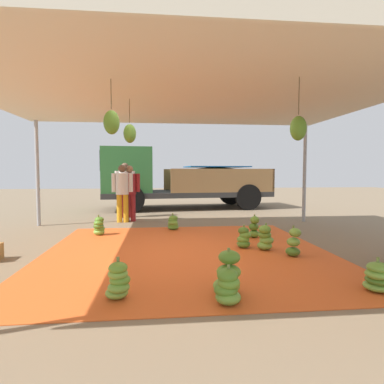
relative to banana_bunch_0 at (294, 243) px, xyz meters
name	(u,v)px	position (x,y,z in m)	size (l,w,h in m)	color
ground_plane	(178,225)	(-1.83, 3.50, -0.24)	(40.00, 40.00, 0.00)	#7F6B51
tarp_orange	(187,252)	(-1.83, 0.50, -0.23)	(5.21, 5.31, 0.01)	#E05B23
tent_canopy	(187,95)	(-1.84, 0.41, 2.60)	(8.00, 7.00, 2.93)	#9EA0A5
banana_bunch_0	(294,243)	(0.00, 0.00, 0.00)	(0.34, 0.33, 0.54)	#477523
banana_bunch_1	(265,238)	(-0.35, 0.47, -0.01)	(0.37, 0.39, 0.51)	#75A83D
banana_bunch_2	(378,278)	(0.34, -1.72, -0.05)	(0.47, 0.48, 0.43)	#75A83D
banana_bunch_3	(228,287)	(-1.59, -1.89, -0.04)	(0.36, 0.36, 0.45)	#6B9E38
banana_bunch_4	(244,238)	(-0.70, 0.70, -0.04)	(0.37, 0.35, 0.44)	#518428
banana_bunch_5	(118,282)	(-2.82, -1.62, -0.02)	(0.39, 0.40, 0.49)	#75A83D
banana_bunch_6	(228,273)	(-1.51, -1.54, 0.01)	(0.47, 0.46, 0.55)	#6B9E38
banana_bunch_7	(99,226)	(-3.74, 2.26, -0.03)	(0.35, 0.37, 0.48)	#75A83D
banana_bunch_8	(173,223)	(-1.99, 2.78, -0.06)	(0.36, 0.36, 0.42)	#518428
banana_bunch_9	(254,228)	(-0.23, 1.59, 0.00)	(0.29, 0.29, 0.52)	#60932D
cargo_truck_main	(178,179)	(-1.55, 7.64, 0.95)	(6.78, 2.99, 2.40)	#2D2D2D
worker_0	(122,189)	(-3.41, 4.20, 0.75)	(0.62, 0.38, 1.69)	orange
worker_1	(130,189)	(-3.21, 4.36, 0.74)	(0.61, 0.37, 1.67)	maroon
worker_2	(125,186)	(-3.43, 5.20, 0.80)	(0.65, 0.40, 1.77)	maroon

